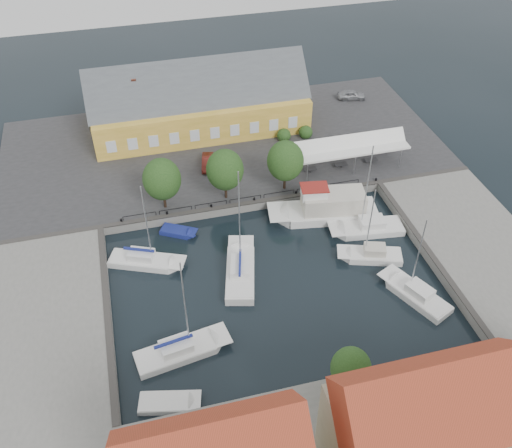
{
  "coord_description": "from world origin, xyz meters",
  "views": [
    {
      "loc": [
        -11.74,
        -39.12,
        41.23
      ],
      "look_at": [
        0.0,
        6.0,
        1.5
      ],
      "focal_mm": 40.0,
      "sensor_mm": 36.0,
      "label": 1
    }
  ],
  "objects_px": {
    "center_sailboat": "(240,272)",
    "launch_nw": "(178,233)",
    "west_boat_a": "(145,262)",
    "launch_sw": "(169,404)",
    "warehouse": "(194,104)",
    "trawler": "(327,209)",
    "east_boat_a": "(368,229)",
    "car_red": "(208,162)",
    "east_boat_c": "(415,295)",
    "tent_canopy": "(350,147)",
    "west_boat_d": "(181,352)",
    "east_boat_b": "(371,256)",
    "car_silver": "(352,95)"
  },
  "relations": [
    {
      "from": "center_sailboat",
      "to": "launch_nw",
      "type": "distance_m",
      "value": 9.38
    },
    {
      "from": "west_boat_a",
      "to": "launch_sw",
      "type": "bearing_deg",
      "value": -89.84
    },
    {
      "from": "warehouse",
      "to": "center_sailboat",
      "type": "relative_size",
      "value": 2.27
    },
    {
      "from": "trawler",
      "to": "west_boat_a",
      "type": "bearing_deg",
      "value": -172.81
    },
    {
      "from": "east_boat_a",
      "to": "west_boat_a",
      "type": "height_order",
      "value": "east_boat_a"
    },
    {
      "from": "car_red",
      "to": "east_boat_c",
      "type": "relative_size",
      "value": 0.39
    },
    {
      "from": "trawler",
      "to": "car_red",
      "type": "bearing_deg",
      "value": 134.4
    },
    {
      "from": "trawler",
      "to": "east_boat_a",
      "type": "distance_m",
      "value": 5.03
    },
    {
      "from": "warehouse",
      "to": "east_boat_c",
      "type": "xyz_separation_m",
      "value": [
        15.21,
        -35.14,
        -4.17
      ]
    },
    {
      "from": "tent_canopy",
      "to": "trawler",
      "type": "bearing_deg",
      "value": -126.16
    },
    {
      "from": "center_sailboat",
      "to": "launch_nw",
      "type": "relative_size",
      "value": 2.97
    },
    {
      "from": "tent_canopy",
      "to": "east_boat_c",
      "type": "distance_m",
      "value": 21.6
    },
    {
      "from": "warehouse",
      "to": "launch_nw",
      "type": "height_order",
      "value": "warehouse"
    },
    {
      "from": "car_red",
      "to": "launch_nw",
      "type": "bearing_deg",
      "value": -105.12
    },
    {
      "from": "trawler",
      "to": "west_boat_d",
      "type": "bearing_deg",
      "value": -142.15
    },
    {
      "from": "warehouse",
      "to": "east_boat_b",
      "type": "relative_size",
      "value": 3.03
    },
    {
      "from": "east_boat_b",
      "to": "launch_sw",
      "type": "bearing_deg",
      "value": -152.57
    },
    {
      "from": "trawler",
      "to": "east_boat_a",
      "type": "height_order",
      "value": "east_boat_a"
    },
    {
      "from": "warehouse",
      "to": "car_silver",
      "type": "bearing_deg",
      "value": 5.03
    },
    {
      "from": "east_boat_c",
      "to": "launch_sw",
      "type": "height_order",
      "value": "east_boat_c"
    },
    {
      "from": "car_red",
      "to": "car_silver",
      "type": "bearing_deg",
      "value": 38.63
    },
    {
      "from": "warehouse",
      "to": "trawler",
      "type": "distance_m",
      "value": 24.29
    },
    {
      "from": "launch_nw",
      "to": "center_sailboat",
      "type": "bearing_deg",
      "value": -56.64
    },
    {
      "from": "launch_nw",
      "to": "east_boat_b",
      "type": "bearing_deg",
      "value": -25.46
    },
    {
      "from": "car_silver",
      "to": "warehouse",
      "type": "bearing_deg",
      "value": 108.71
    },
    {
      "from": "west_boat_a",
      "to": "east_boat_b",
      "type": "bearing_deg",
      "value": -12.47
    },
    {
      "from": "east_boat_c",
      "to": "launch_sw",
      "type": "relative_size",
      "value": 1.86
    },
    {
      "from": "warehouse",
      "to": "car_red",
      "type": "relative_size",
      "value": 7.41
    },
    {
      "from": "launch_nw",
      "to": "launch_sw",
      "type": "bearing_deg",
      "value": -100.68
    },
    {
      "from": "car_red",
      "to": "east_boat_b",
      "type": "relative_size",
      "value": 0.41
    },
    {
      "from": "tent_canopy",
      "to": "center_sailboat",
      "type": "bearing_deg",
      "value": -140.67
    },
    {
      "from": "tent_canopy",
      "to": "west_boat_a",
      "type": "distance_m",
      "value": 28.25
    },
    {
      "from": "trawler",
      "to": "west_boat_a",
      "type": "distance_m",
      "value": 20.9
    },
    {
      "from": "tent_canopy",
      "to": "west_boat_d",
      "type": "relative_size",
      "value": 1.22
    },
    {
      "from": "trawler",
      "to": "east_boat_b",
      "type": "bearing_deg",
      "value": -74.71
    },
    {
      "from": "tent_canopy",
      "to": "car_silver",
      "type": "distance_m",
      "value": 17.42
    },
    {
      "from": "tent_canopy",
      "to": "trawler",
      "type": "height_order",
      "value": "trawler"
    },
    {
      "from": "trawler",
      "to": "east_boat_c",
      "type": "distance_m",
      "value": 14.43
    },
    {
      "from": "warehouse",
      "to": "trawler",
      "type": "height_order",
      "value": "warehouse"
    },
    {
      "from": "tent_canopy",
      "to": "west_boat_d",
      "type": "height_order",
      "value": "west_boat_d"
    },
    {
      "from": "car_silver",
      "to": "car_red",
      "type": "xyz_separation_m",
      "value": [
        -23.65,
        -11.72,
        -0.05
      ]
    },
    {
      "from": "east_boat_c",
      "to": "trawler",
      "type": "bearing_deg",
      "value": 106.36
    },
    {
      "from": "trawler",
      "to": "launch_sw",
      "type": "bearing_deg",
      "value": -136.71
    },
    {
      "from": "car_silver",
      "to": "east_boat_b",
      "type": "height_order",
      "value": "east_boat_b"
    },
    {
      "from": "car_silver",
      "to": "car_red",
      "type": "bearing_deg",
      "value": 130.05
    },
    {
      "from": "west_boat_a",
      "to": "east_boat_c",
      "type": "bearing_deg",
      "value": -24.34
    },
    {
      "from": "car_silver",
      "to": "car_red",
      "type": "height_order",
      "value": "car_silver"
    },
    {
      "from": "car_silver",
      "to": "center_sailboat",
      "type": "height_order",
      "value": "center_sailboat"
    },
    {
      "from": "west_boat_a",
      "to": "launch_nw",
      "type": "height_order",
      "value": "west_boat_a"
    },
    {
      "from": "tent_canopy",
      "to": "launch_sw",
      "type": "xyz_separation_m",
      "value": [
        -26.13,
        -26.94,
        -3.59
      ]
    }
  ]
}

